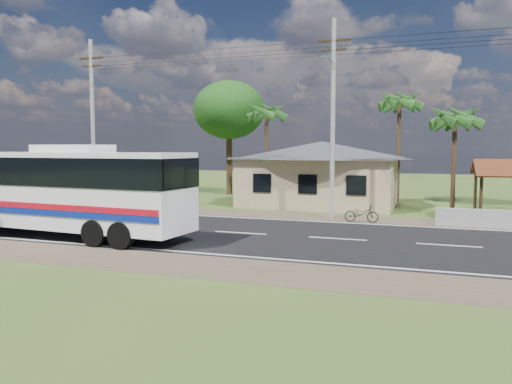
{
  "coord_description": "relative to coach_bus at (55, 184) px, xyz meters",
  "views": [
    {
      "loc": [
        8.26,
        -21.26,
        3.91
      ],
      "look_at": [
        0.41,
        1.0,
        1.85
      ],
      "focal_mm": 35.0,
      "sensor_mm": 36.0,
      "label": 1
    }
  ],
  "objects": [
    {
      "name": "ground",
      "position": [
        7.49,
        3.42,
        -2.33
      ],
      "size": [
        120.0,
        120.0,
        0.0
      ],
      "primitive_type": "plane",
      "color": "#314C1B",
      "rests_on": "ground"
    },
    {
      "name": "road",
      "position": [
        7.49,
        3.42,
        -2.32
      ],
      "size": [
        120.0,
        16.0,
        0.03
      ],
      "color": "black",
      "rests_on": "ground"
    },
    {
      "name": "house",
      "position": [
        8.49,
        16.41,
        0.31
      ],
      "size": [
        12.4,
        10.0,
        5.0
      ],
      "color": "tan",
      "rests_on": "ground"
    },
    {
      "name": "concrete_barrier",
      "position": [
        19.49,
        9.02,
        -1.88
      ],
      "size": [
        7.0,
        0.3,
        0.9
      ],
      "primitive_type": "cube",
      "color": "#9E9E99",
      "rests_on": "ground"
    },
    {
      "name": "utility_poles",
      "position": [
        10.16,
        9.9,
        3.44
      ],
      "size": [
        32.8,
        2.22,
        11.0
      ],
      "color": "#9E9E99",
      "rests_on": "ground"
    },
    {
      "name": "palm_near",
      "position": [
        16.99,
        14.42,
        3.38
      ],
      "size": [
        2.8,
        2.8,
        6.7
      ],
      "color": "#47301E",
      "rests_on": "ground"
    },
    {
      "name": "palm_mid",
      "position": [
        13.49,
        18.92,
        4.83
      ],
      "size": [
        2.8,
        2.8,
        8.2
      ],
      "color": "#47301E",
      "rests_on": "ground"
    },
    {
      "name": "palm_far",
      "position": [
        3.49,
        19.42,
        4.35
      ],
      "size": [
        2.8,
        2.8,
        7.7
      ],
      "color": "#47301E",
      "rests_on": "ground"
    },
    {
      "name": "tree_behind_house",
      "position": [
        -0.51,
        21.42,
        4.79
      ],
      "size": [
        6.0,
        6.0,
        9.61
      ],
      "color": "#47301E",
      "rests_on": "ground"
    },
    {
      "name": "coach_bus",
      "position": [
        0.0,
        0.0,
        0.0
      ],
      "size": [
        13.27,
        3.69,
        4.07
      ],
      "rotation": [
        0.0,
        0.0,
        -0.07
      ],
      "color": "white",
      "rests_on": "ground"
    },
    {
      "name": "motorcycle",
      "position": [
        12.3,
        8.76,
        -1.86
      ],
      "size": [
        1.79,
        0.65,
        0.93
      ],
      "primitive_type": "imported",
      "rotation": [
        0.0,
        0.0,
        1.59
      ],
      "color": "black",
      "rests_on": "ground"
    }
  ]
}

